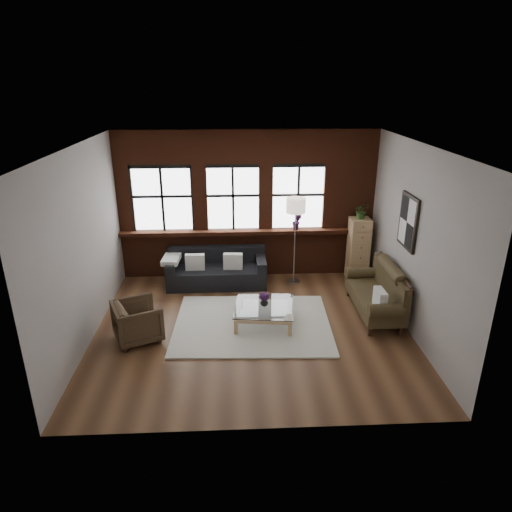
{
  "coord_description": "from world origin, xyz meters",
  "views": [
    {
      "loc": [
        -0.28,
        -7.09,
        4.17
      ],
      "look_at": [
        0.1,
        0.6,
        1.15
      ],
      "focal_mm": 32.0,
      "sensor_mm": 36.0,
      "label": 1
    }
  ],
  "objects_px": {
    "vintage_settee": "(375,291)",
    "coffee_table": "(264,314)",
    "armchair": "(138,321)",
    "floor_lamp": "(295,238)",
    "drawer_chest": "(358,249)",
    "dark_sofa": "(217,268)",
    "vase": "(264,302)"
  },
  "relations": [
    {
      "from": "armchair",
      "to": "vase",
      "type": "xyz_separation_m",
      "value": [
        2.17,
        0.46,
        0.07
      ]
    },
    {
      "from": "armchair",
      "to": "vase",
      "type": "distance_m",
      "value": 2.22
    },
    {
      "from": "coffee_table",
      "to": "vase",
      "type": "xyz_separation_m",
      "value": [
        -0.0,
        -0.0,
        0.25
      ]
    },
    {
      "from": "drawer_chest",
      "to": "vase",
      "type": "bearing_deg",
      "value": -139.31
    },
    {
      "from": "floor_lamp",
      "to": "drawer_chest",
      "type": "bearing_deg",
      "value": 5.16
    },
    {
      "from": "armchair",
      "to": "drawer_chest",
      "type": "xyz_separation_m",
      "value": [
        4.34,
        2.33,
        0.35
      ]
    },
    {
      "from": "vintage_settee",
      "to": "coffee_table",
      "type": "relative_size",
      "value": 1.71
    },
    {
      "from": "armchair",
      "to": "drawer_chest",
      "type": "relative_size",
      "value": 0.55
    },
    {
      "from": "vintage_settee",
      "to": "floor_lamp",
      "type": "xyz_separation_m",
      "value": [
        -1.31,
        1.51,
        0.53
      ]
    },
    {
      "from": "coffee_table",
      "to": "dark_sofa",
      "type": "bearing_deg",
      "value": 118.01
    },
    {
      "from": "vintage_settee",
      "to": "dark_sofa",
      "type": "bearing_deg",
      "value": 153.68
    },
    {
      "from": "vase",
      "to": "vintage_settee",
      "type": "bearing_deg",
      "value": 6.28
    },
    {
      "from": "dark_sofa",
      "to": "vase",
      "type": "xyz_separation_m",
      "value": [
        0.9,
        -1.7,
        0.04
      ]
    },
    {
      "from": "vintage_settee",
      "to": "drawer_chest",
      "type": "relative_size",
      "value": 1.3
    },
    {
      "from": "floor_lamp",
      "to": "vintage_settee",
      "type": "bearing_deg",
      "value": -49.06
    },
    {
      "from": "vintage_settee",
      "to": "coffee_table",
      "type": "distance_m",
      "value": 2.11
    },
    {
      "from": "vintage_settee",
      "to": "armchair",
      "type": "distance_m",
      "value": 4.3
    },
    {
      "from": "dark_sofa",
      "to": "floor_lamp",
      "type": "relative_size",
      "value": 1.03
    },
    {
      "from": "dark_sofa",
      "to": "coffee_table",
      "type": "xyz_separation_m",
      "value": [
        0.9,
        -1.7,
        -0.21
      ]
    },
    {
      "from": "dark_sofa",
      "to": "coffee_table",
      "type": "distance_m",
      "value": 1.94
    },
    {
      "from": "dark_sofa",
      "to": "drawer_chest",
      "type": "height_order",
      "value": "drawer_chest"
    },
    {
      "from": "vintage_settee",
      "to": "floor_lamp",
      "type": "distance_m",
      "value": 2.07
    },
    {
      "from": "vintage_settee",
      "to": "armchair",
      "type": "bearing_deg",
      "value": -170.82
    },
    {
      "from": "vintage_settee",
      "to": "coffee_table",
      "type": "xyz_separation_m",
      "value": [
        -2.07,
        -0.23,
        -0.31
      ]
    },
    {
      "from": "vintage_settee",
      "to": "coffee_table",
      "type": "height_order",
      "value": "vintage_settee"
    },
    {
      "from": "armchair",
      "to": "floor_lamp",
      "type": "relative_size",
      "value": 0.37
    },
    {
      "from": "dark_sofa",
      "to": "drawer_chest",
      "type": "bearing_deg",
      "value": 3.15
    },
    {
      "from": "vintage_settee",
      "to": "drawer_chest",
      "type": "height_order",
      "value": "drawer_chest"
    },
    {
      "from": "armchair",
      "to": "vintage_settee",
      "type": "bearing_deg",
      "value": -104.63
    },
    {
      "from": "vintage_settee",
      "to": "floor_lamp",
      "type": "bearing_deg",
      "value": 130.94
    },
    {
      "from": "coffee_table",
      "to": "floor_lamp",
      "type": "bearing_deg",
      "value": 66.45
    },
    {
      "from": "vintage_settee",
      "to": "armchair",
      "type": "height_order",
      "value": "vintage_settee"
    }
  ]
}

